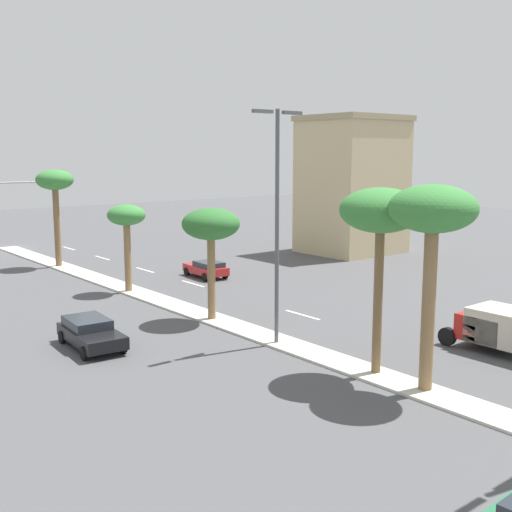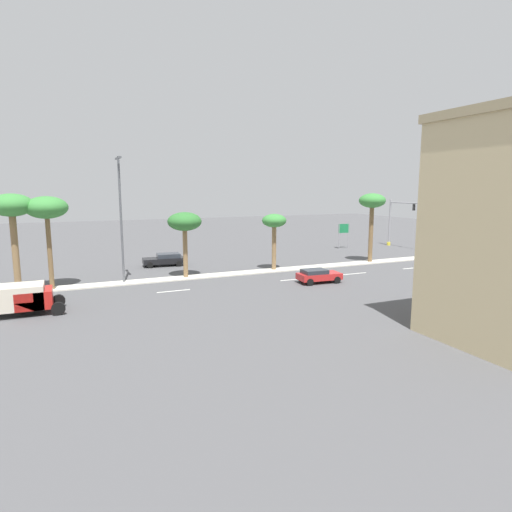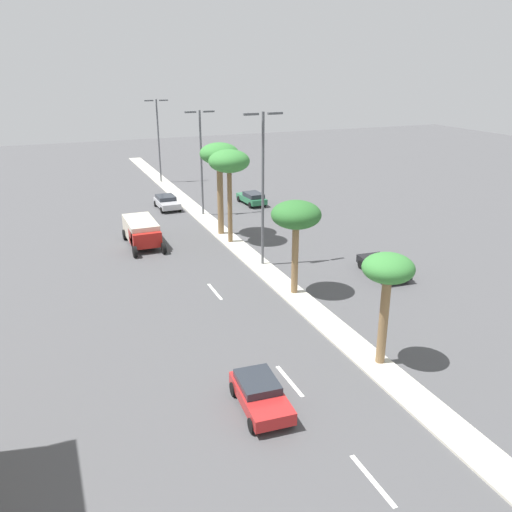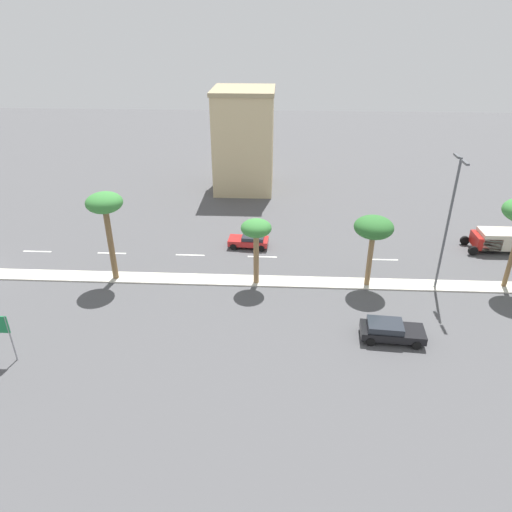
{
  "view_description": "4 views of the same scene",
  "coord_description": "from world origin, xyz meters",
  "px_view_note": "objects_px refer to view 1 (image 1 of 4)",
  "views": [
    {
      "loc": [
        20.04,
        63.75,
        9.27
      ],
      "look_at": [
        -2.01,
        36.49,
        3.6
      ],
      "focal_mm": 44.84,
      "sensor_mm": 36.0,
      "label": 1
    },
    {
      "loc": [
        -39.84,
        45.48,
        8.58
      ],
      "look_at": [
        -2.26,
        28.92,
        2.09
      ],
      "focal_mm": 30.43,
      "sensor_mm": 36.0,
      "label": 2
    },
    {
      "loc": [
        -14.41,
        6.58,
        14.31
      ],
      "look_at": [
        -2.8,
        34.72,
        3.23
      ],
      "focal_mm": 36.99,
      "sensor_mm": 36.0,
      "label": 3
    },
    {
      "loc": [
        34.84,
        27.49,
        20.71
      ],
      "look_at": [
        -0.68,
        25.67,
        2.14
      ],
      "focal_mm": 32.71,
      "sensor_mm": 36.0,
      "label": 4
    }
  ],
  "objects_px": {
    "commercial_building": "(352,185)",
    "palm_tree_leading": "(126,219)",
    "sedan_black_inboard": "(90,332)",
    "sedan_red_center": "(206,268)",
    "palm_tree_trailing": "(432,217)",
    "palm_tree_right": "(211,226)",
    "palm_tree_left": "(55,184)",
    "street_lamp_leading": "(277,211)",
    "palm_tree_near": "(381,214)"
  },
  "relations": [
    {
      "from": "palm_tree_right",
      "to": "sedan_black_inboard",
      "type": "xyz_separation_m",
      "value": [
        7.42,
        0.44,
        -4.55
      ]
    },
    {
      "from": "palm_tree_near",
      "to": "sedan_black_inboard",
      "type": "relative_size",
      "value": 1.69
    },
    {
      "from": "palm_tree_near",
      "to": "sedan_black_inboard",
      "type": "bearing_deg",
      "value": -55.35
    },
    {
      "from": "palm_tree_trailing",
      "to": "palm_tree_near",
      "type": "bearing_deg",
      "value": -90.39
    },
    {
      "from": "commercial_building",
      "to": "street_lamp_leading",
      "type": "height_order",
      "value": "commercial_building"
    },
    {
      "from": "palm_tree_near",
      "to": "street_lamp_leading",
      "type": "distance_m",
      "value": 5.93
    },
    {
      "from": "palm_tree_leading",
      "to": "palm_tree_near",
      "type": "distance_m",
      "value": 21.18
    },
    {
      "from": "palm_tree_leading",
      "to": "sedan_black_inboard",
      "type": "distance_m",
      "value": 12.98
    },
    {
      "from": "street_lamp_leading",
      "to": "sedan_black_inboard",
      "type": "bearing_deg",
      "value": -35.95
    },
    {
      "from": "commercial_building",
      "to": "sedan_black_inboard",
      "type": "height_order",
      "value": "commercial_building"
    },
    {
      "from": "palm_tree_leading",
      "to": "palm_tree_near",
      "type": "relative_size",
      "value": 0.74
    },
    {
      "from": "palm_tree_left",
      "to": "palm_tree_near",
      "type": "height_order",
      "value": "palm_tree_left"
    },
    {
      "from": "palm_tree_right",
      "to": "palm_tree_near",
      "type": "xyz_separation_m",
      "value": [
        -0.3,
        11.62,
        1.52
      ]
    },
    {
      "from": "palm_tree_trailing",
      "to": "sedan_red_center",
      "type": "height_order",
      "value": "palm_tree_trailing"
    },
    {
      "from": "palm_tree_right",
      "to": "palm_tree_leading",
      "type": "bearing_deg",
      "value": -89.0
    },
    {
      "from": "palm_tree_near",
      "to": "commercial_building",
      "type": "bearing_deg",
      "value": -135.5
    },
    {
      "from": "commercial_building",
      "to": "palm_tree_leading",
      "type": "height_order",
      "value": "commercial_building"
    },
    {
      "from": "palm_tree_right",
      "to": "palm_tree_left",
      "type": "bearing_deg",
      "value": -89.92
    },
    {
      "from": "palm_tree_near",
      "to": "sedan_red_center",
      "type": "height_order",
      "value": "palm_tree_near"
    },
    {
      "from": "commercial_building",
      "to": "palm_tree_leading",
      "type": "relative_size",
      "value": 2.18
    },
    {
      "from": "palm_tree_left",
      "to": "palm_tree_right",
      "type": "relative_size",
      "value": 1.26
    },
    {
      "from": "palm_tree_left",
      "to": "palm_tree_right",
      "type": "distance_m",
      "value": 21.84
    },
    {
      "from": "sedan_black_inboard",
      "to": "palm_tree_left",
      "type": "bearing_deg",
      "value": -108.39
    },
    {
      "from": "palm_tree_left",
      "to": "palm_tree_trailing",
      "type": "bearing_deg",
      "value": 90.5
    },
    {
      "from": "palm_tree_right",
      "to": "palm_tree_trailing",
      "type": "distance_m",
      "value": 14.22
    },
    {
      "from": "commercial_building",
      "to": "sedan_red_center",
      "type": "bearing_deg",
      "value": 5.72
    },
    {
      "from": "palm_tree_leading",
      "to": "palm_tree_near",
      "type": "xyz_separation_m",
      "value": [
        -0.46,
        21.09,
        1.87
      ]
    },
    {
      "from": "commercial_building",
      "to": "palm_tree_near",
      "type": "relative_size",
      "value": 1.63
    },
    {
      "from": "commercial_building",
      "to": "street_lamp_leading",
      "type": "distance_m",
      "value": 30.62
    },
    {
      "from": "palm_tree_near",
      "to": "sedan_red_center",
      "type": "xyz_separation_m",
      "value": [
        -6.57,
        -22.12,
        -6.12
      ]
    },
    {
      "from": "palm_tree_near",
      "to": "sedan_red_center",
      "type": "bearing_deg",
      "value": -106.54
    },
    {
      "from": "sedan_red_center",
      "to": "street_lamp_leading",
      "type": "bearing_deg",
      "value": 66.58
    },
    {
      "from": "palm_tree_left",
      "to": "palm_tree_leading",
      "type": "bearing_deg",
      "value": 89.38
    },
    {
      "from": "sedan_black_inboard",
      "to": "sedan_red_center",
      "type": "height_order",
      "value": "sedan_black_inboard"
    },
    {
      "from": "palm_tree_leading",
      "to": "sedan_red_center",
      "type": "bearing_deg",
      "value": -171.66
    },
    {
      "from": "street_lamp_leading",
      "to": "sedan_black_inboard",
      "type": "height_order",
      "value": "street_lamp_leading"
    },
    {
      "from": "palm_tree_left",
      "to": "sedan_red_center",
      "type": "height_order",
      "value": "palm_tree_left"
    },
    {
      "from": "palm_tree_leading",
      "to": "street_lamp_leading",
      "type": "relative_size",
      "value": 0.52
    },
    {
      "from": "palm_tree_right",
      "to": "palm_tree_trailing",
      "type": "bearing_deg",
      "value": 91.15
    },
    {
      "from": "commercial_building",
      "to": "palm_tree_right",
      "type": "xyz_separation_m",
      "value": [
        24.62,
        12.28,
        -1.05
      ]
    },
    {
      "from": "commercial_building",
      "to": "palm_tree_leading",
      "type": "xyz_separation_m",
      "value": [
        24.79,
        2.81,
        -1.4
      ]
    },
    {
      "from": "palm_tree_trailing",
      "to": "sedan_black_inboard",
      "type": "relative_size",
      "value": 1.74
    },
    {
      "from": "palm_tree_trailing",
      "to": "street_lamp_leading",
      "type": "height_order",
      "value": "street_lamp_leading"
    },
    {
      "from": "palm_tree_left",
      "to": "sedan_black_inboard",
      "type": "height_order",
      "value": "palm_tree_left"
    },
    {
      "from": "palm_tree_right",
      "to": "palm_tree_near",
      "type": "distance_m",
      "value": 11.72
    },
    {
      "from": "palm_tree_right",
      "to": "sedan_red_center",
      "type": "distance_m",
      "value": 13.37
    },
    {
      "from": "palm_tree_trailing",
      "to": "palm_tree_left",
      "type": "bearing_deg",
      "value": -89.5
    },
    {
      "from": "palm_tree_right",
      "to": "street_lamp_leading",
      "type": "xyz_separation_m",
      "value": [
        0.15,
        5.71,
        1.27
      ]
    },
    {
      "from": "palm_tree_leading",
      "to": "palm_tree_right",
      "type": "xyz_separation_m",
      "value": [
        -0.17,
        9.47,
        0.35
      ]
    },
    {
      "from": "palm_tree_left",
      "to": "palm_tree_right",
      "type": "xyz_separation_m",
      "value": [
        -0.03,
        21.8,
        -1.47
      ]
    }
  ]
}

